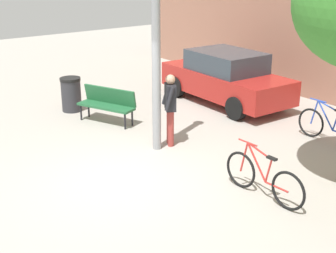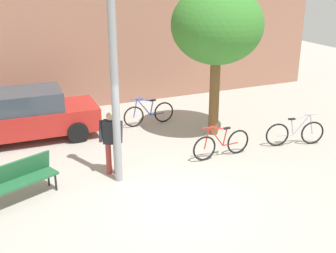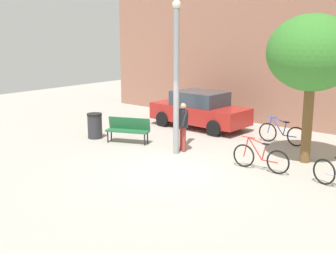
{
  "view_description": "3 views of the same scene",
  "coord_description": "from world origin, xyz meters",
  "px_view_note": "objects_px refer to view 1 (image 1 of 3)",
  "views": [
    {
      "loc": [
        7.22,
        -4.38,
        4.16
      ],
      "look_at": [
        0.8,
        0.45,
        1.25
      ],
      "focal_mm": 50.58,
      "sensor_mm": 36.0,
      "label": 1
    },
    {
      "loc": [
        -3.64,
        -7.73,
        4.97
      ],
      "look_at": [
        0.25,
        1.07,
        1.37
      ],
      "focal_mm": 45.41,
      "sensor_mm": 36.0,
      "label": 2
    },
    {
      "loc": [
        8.02,
        -9.83,
        4.13
      ],
      "look_at": [
        -0.56,
        0.56,
        1.13
      ],
      "focal_mm": 47.48,
      "sensor_mm": 36.0,
      "label": 3
    }
  ],
  "objects_px": {
    "park_bench": "(108,102)",
    "lamppost": "(156,32)",
    "parked_car_red": "(226,77)",
    "person_by_lamppost": "(170,105)",
    "bicycle_red": "(263,178)",
    "bicycle_blue": "(331,128)",
    "trash_bin": "(71,94)"
  },
  "relations": [
    {
      "from": "bicycle_blue",
      "to": "trash_bin",
      "type": "relative_size",
      "value": 1.88
    },
    {
      "from": "bicycle_red",
      "to": "bicycle_blue",
      "type": "relative_size",
      "value": 1.0
    },
    {
      "from": "park_bench",
      "to": "person_by_lamppost",
      "type": "bearing_deg",
      "value": 8.83
    },
    {
      "from": "bicycle_blue",
      "to": "trash_bin",
      "type": "distance_m",
      "value": 6.98
    },
    {
      "from": "bicycle_red",
      "to": "trash_bin",
      "type": "height_order",
      "value": "bicycle_red"
    },
    {
      "from": "bicycle_red",
      "to": "bicycle_blue",
      "type": "height_order",
      "value": "same"
    },
    {
      "from": "lamppost",
      "to": "parked_car_red",
      "type": "bearing_deg",
      "value": 114.53
    },
    {
      "from": "lamppost",
      "to": "person_by_lamppost",
      "type": "relative_size",
      "value": 2.99
    },
    {
      "from": "person_by_lamppost",
      "to": "bicycle_blue",
      "type": "height_order",
      "value": "person_by_lamppost"
    },
    {
      "from": "parked_car_red",
      "to": "person_by_lamppost",
      "type": "bearing_deg",
      "value": -63.3
    },
    {
      "from": "bicycle_red",
      "to": "park_bench",
      "type": "bearing_deg",
      "value": -178.58
    },
    {
      "from": "person_by_lamppost",
      "to": "parked_car_red",
      "type": "height_order",
      "value": "person_by_lamppost"
    },
    {
      "from": "person_by_lamppost",
      "to": "bicycle_red",
      "type": "height_order",
      "value": "person_by_lamppost"
    },
    {
      "from": "person_by_lamppost",
      "to": "trash_bin",
      "type": "bearing_deg",
      "value": -169.54
    },
    {
      "from": "person_by_lamppost",
      "to": "parked_car_red",
      "type": "xyz_separation_m",
      "value": [
        -1.67,
        3.33,
        -0.19
      ]
    },
    {
      "from": "lamppost",
      "to": "trash_bin",
      "type": "height_order",
      "value": "lamppost"
    },
    {
      "from": "lamppost",
      "to": "bicycle_blue",
      "type": "relative_size",
      "value": 2.76
    },
    {
      "from": "bicycle_blue",
      "to": "parked_car_red",
      "type": "bearing_deg",
      "value": 175.94
    },
    {
      "from": "park_bench",
      "to": "bicycle_red",
      "type": "relative_size",
      "value": 0.92
    },
    {
      "from": "lamppost",
      "to": "bicycle_blue",
      "type": "distance_m",
      "value": 4.66
    },
    {
      "from": "lamppost",
      "to": "park_bench",
      "type": "height_order",
      "value": "lamppost"
    },
    {
      "from": "trash_bin",
      "to": "park_bench",
      "type": "bearing_deg",
      "value": 12.94
    },
    {
      "from": "lamppost",
      "to": "bicycle_blue",
      "type": "height_order",
      "value": "lamppost"
    },
    {
      "from": "park_bench",
      "to": "bicycle_red",
      "type": "height_order",
      "value": "bicycle_red"
    },
    {
      "from": "park_bench",
      "to": "parked_car_red",
      "type": "relative_size",
      "value": 0.39
    },
    {
      "from": "person_by_lamppost",
      "to": "park_bench",
      "type": "xyz_separation_m",
      "value": [
        -2.25,
        -0.35,
        -0.42
      ]
    },
    {
      "from": "park_bench",
      "to": "trash_bin",
      "type": "relative_size",
      "value": 1.73
    },
    {
      "from": "lamppost",
      "to": "bicycle_red",
      "type": "bearing_deg",
      "value": 3.34
    },
    {
      "from": "lamppost",
      "to": "park_bench",
      "type": "relative_size",
      "value": 3.01
    },
    {
      "from": "park_bench",
      "to": "lamppost",
      "type": "bearing_deg",
      "value": -1.15
    },
    {
      "from": "lamppost",
      "to": "trash_bin",
      "type": "xyz_separation_m",
      "value": [
        -3.74,
        -0.29,
        -2.16
      ]
    },
    {
      "from": "person_by_lamppost",
      "to": "trash_bin",
      "type": "xyz_separation_m",
      "value": [
        -3.71,
        -0.69,
        -0.48
      ]
    }
  ]
}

